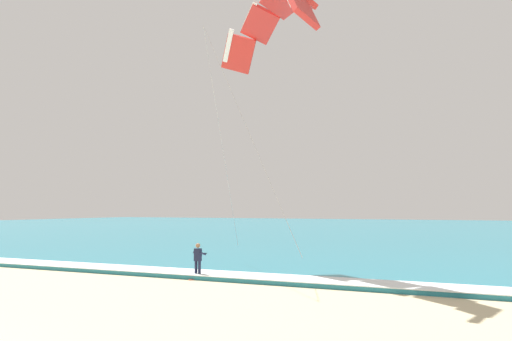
{
  "coord_description": "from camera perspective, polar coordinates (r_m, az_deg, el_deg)",
  "views": [
    {
      "loc": [
        12.58,
        -6.31,
        3.4
      ],
      "look_at": [
        1.67,
        18.23,
        5.42
      ],
      "focal_mm": 34.95,
      "sensor_mm": 36.0,
      "label": 1
    }
  ],
  "objects": [
    {
      "name": "kite_primary",
      "position": [
        27.81,
        1.82,
        17.14
      ],
      "size": [
        7.79,
        7.33,
        13.82
      ],
      "color": "red"
    },
    {
      "name": "surf_foam",
      "position": [
        25.15,
        -6.4,
        -11.53
      ],
      "size": [
        200.0,
        2.1,
        0.04
      ],
      "primitive_type": "cube",
      "color": "white",
      "rests_on": "sea"
    },
    {
      "name": "surfboard",
      "position": [
        24.68,
        -6.7,
        -12.13
      ],
      "size": [
        0.52,
        1.42,
        0.09
      ],
      "color": "#E04C38",
      "rests_on": "ground"
    },
    {
      "name": "kitesurfer",
      "position": [
        24.58,
        -6.66,
        -10.01
      ],
      "size": [
        0.55,
        0.54,
        1.69
      ],
      "color": "#191E38",
      "rests_on": "ground"
    },
    {
      "name": "sea",
      "position": [
        81.58,
        15.18,
        -6.46
      ],
      "size": [
        200.0,
        120.0,
        0.2
      ],
      "primitive_type": "cube",
      "color": "teal",
      "rests_on": "ground"
    }
  ]
}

